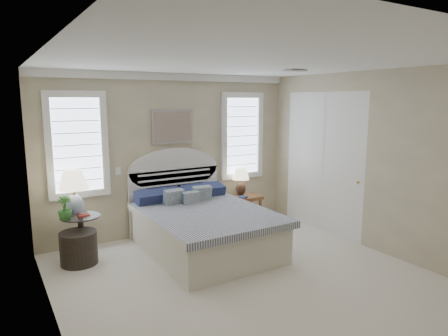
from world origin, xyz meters
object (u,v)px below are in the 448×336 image
Objects in this scene: lamp_right at (241,178)px; nightstand_right at (247,203)px; side_table_left at (81,232)px; floor_pot at (79,248)px; bed at (202,225)px; lamp_left at (74,188)px.

nightstand_right is at bearing -67.01° from lamp_right.
side_table_left is 0.27m from floor_pot.
lamp_right reaches higher than floor_pot.
nightstand_right reaches higher than floor_pot.
side_table_left is 2.95m from nightstand_right.
floor_pot is at bearing -171.81° from lamp_right.
floor_pot is (-3.03, -0.31, -0.16)m from nightstand_right.
nightstand_right is 0.47m from lamp_right.
floor_pot is (-0.08, -0.21, -0.16)m from side_table_left.
bed is at bearing -19.74° from side_table_left.
nightstand_right is at bearing 0.57° from lamp_left.
side_table_left is 0.65m from lamp_left.
lamp_left is (-1.70, 0.66, 0.65)m from bed.
lamp_right is (1.25, 0.81, 0.46)m from bed.
floor_pot is at bearing -112.18° from side_table_left.
lamp_left is 2.96m from lamp_right.
nightstand_right is at bearing 5.80° from floor_pot.
lamp_right reaches higher than side_table_left.
nightstand_right is (2.95, 0.10, -0.00)m from side_table_left.
bed is 1.94m from lamp_left.
side_table_left is 1.25× the size of floor_pot.
lamp_right is (2.90, 0.22, 0.45)m from side_table_left.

